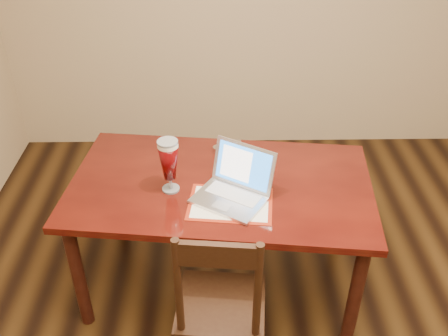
{
  "coord_description": "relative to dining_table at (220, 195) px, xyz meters",
  "views": [
    {
      "loc": [
        -0.49,
        -1.53,
        2.43
      ],
      "look_at": [
        -0.45,
        0.73,
        0.9
      ],
      "focal_mm": 40.0,
      "sensor_mm": 36.0,
      "label": 1
    }
  ],
  "objects": [
    {
      "name": "room_shell",
      "position": [
        0.48,
        -0.73,
        1.06
      ],
      "size": [
        4.51,
        5.01,
        2.71
      ],
      "color": "tan",
      "rests_on": "ground"
    },
    {
      "name": "dining_chair",
      "position": [
        -0.0,
        -0.61,
        -0.22
      ],
      "size": [
        0.47,
        0.46,
        1.03
      ],
      "rotation": [
        0.0,
        0.0,
        -0.1
      ],
      "color": "black",
      "rests_on": "ground"
    },
    {
      "name": "dining_table",
      "position": [
        0.0,
        0.0,
        0.0
      ],
      "size": [
        1.78,
        1.13,
        1.1
      ],
      "rotation": [
        0.0,
        0.0,
        -0.12
      ],
      "color": "#4C110A",
      "rests_on": "ground"
    }
  ]
}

